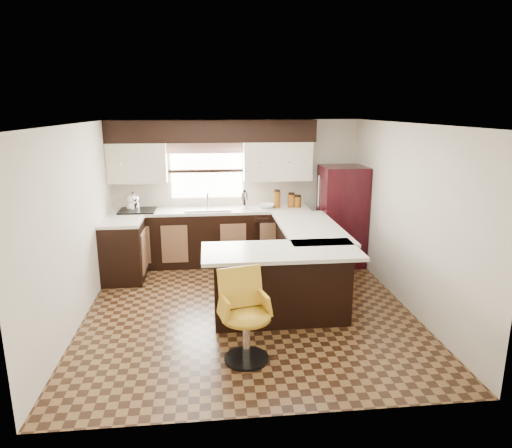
{
  "coord_description": "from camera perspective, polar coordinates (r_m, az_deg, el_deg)",
  "views": [
    {
      "loc": [
        -0.5,
        -5.57,
        2.58
      ],
      "look_at": [
        0.15,
        0.45,
        1.04
      ],
      "focal_mm": 32.0,
      "sensor_mm": 36.0,
      "label": 1
    }
  ],
  "objects": [
    {
      "name": "base_cab_left",
      "position": [
        7.26,
        -16.23,
        -3.38
      ],
      "size": [
        0.6,
        0.7,
        0.9
      ],
      "primitive_type": "cube",
      "color": "black",
      "rests_on": "floor"
    },
    {
      "name": "upper_cab_left",
      "position": [
        7.72,
        -14.6,
        7.42
      ],
      "size": [
        0.94,
        0.35,
        0.64
      ],
      "primitive_type": "cube",
      "color": "beige",
      "rests_on": "wall_back"
    },
    {
      "name": "counter_pen_long",
      "position": [
        6.57,
        6.78,
        -0.44
      ],
      "size": [
        0.84,
        1.95,
        0.04
      ],
      "primitive_type": "cube",
      "color": "silver",
      "rests_on": "peninsula_long"
    },
    {
      "name": "counter_left",
      "position": [
        7.14,
        -16.49,
        0.24
      ],
      "size": [
        0.6,
        0.7,
        0.04
      ],
      "primitive_type": "cube",
      "color": "silver",
      "rests_on": "base_cab_left"
    },
    {
      "name": "canister_small",
      "position": [
        7.8,
        5.2,
        2.78
      ],
      "size": [
        0.13,
        0.13,
        0.18
      ],
      "primitive_type": "cylinder",
      "color": "brown",
      "rests_on": "counter_back"
    },
    {
      "name": "ceiling",
      "position": [
        5.59,
        -1.06,
        12.41
      ],
      "size": [
        4.4,
        4.4,
        0.0
      ],
      "primitive_type": "plane",
      "rotation": [
        3.14,
        0.0,
        0.0
      ],
      "color": "silver",
      "rests_on": "wall_back"
    },
    {
      "name": "percolator",
      "position": [
        7.64,
        -1.48,
        2.99
      ],
      "size": [
        0.13,
        0.13,
        0.28
      ],
      "primitive_type": "cylinder",
      "color": "silver",
      "rests_on": "counter_back"
    },
    {
      "name": "upper_cab_right",
      "position": [
        7.73,
        2.66,
        7.87
      ],
      "size": [
        1.14,
        0.35,
        0.64
      ],
      "primitive_type": "cube",
      "color": "beige",
      "rests_on": "wall_back"
    },
    {
      "name": "refrigerator",
      "position": [
        7.76,
        10.65,
        1.0
      ],
      "size": [
        0.71,
        0.68,
        1.66
      ],
      "primitive_type": "cube",
      "color": "black",
      "rests_on": "floor"
    },
    {
      "name": "canister_med",
      "position": [
        7.77,
        4.44,
        2.91
      ],
      "size": [
        0.13,
        0.13,
        0.22
      ],
      "primitive_type": "cylinder",
      "color": "brown",
      "rests_on": "counter_back"
    },
    {
      "name": "wall_back",
      "position": [
        7.91,
        -2.46,
        4.2
      ],
      "size": [
        4.4,
        0.0,
        4.4
      ],
      "primitive_type": "plane",
      "rotation": [
        1.57,
        0.0,
        0.0
      ],
      "color": "beige",
      "rests_on": "floor"
    },
    {
      "name": "mixing_bowl",
      "position": [
        7.7,
        1.26,
        2.27
      ],
      "size": [
        0.3,
        0.3,
        0.07
      ],
      "primitive_type": "imported",
      "rotation": [
        0.0,
        0.0,
        -0.05
      ],
      "color": "white",
      "rests_on": "counter_back"
    },
    {
      "name": "window_pane",
      "position": [
        7.82,
        -6.16,
        6.61
      ],
      "size": [
        1.2,
        0.02,
        0.9
      ],
      "primitive_type": "cube",
      "color": "white",
      "rests_on": "wall_back"
    },
    {
      "name": "base_cab_back",
      "position": [
        7.77,
        -5.57,
        -1.72
      ],
      "size": [
        3.3,
        0.6,
        0.9
      ],
      "primitive_type": "cube",
      "color": "black",
      "rests_on": "floor"
    },
    {
      "name": "canister_large",
      "position": [
        7.73,
        2.63,
        3.08
      ],
      "size": [
        0.12,
        0.12,
        0.28
      ],
      "primitive_type": "cylinder",
      "color": "brown",
      "rests_on": "counter_back"
    },
    {
      "name": "peninsula_return",
      "position": [
        5.71,
        3.14,
        -7.69
      ],
      "size": [
        1.65,
        0.6,
        0.9
      ],
      "primitive_type": "cube",
      "color": "black",
      "rests_on": "floor"
    },
    {
      "name": "wall_right",
      "position": [
        6.3,
        18.38,
        0.87
      ],
      "size": [
        0.0,
        4.4,
        4.4
      ],
      "primitive_type": "plane",
      "rotation": [
        1.57,
        0.0,
        -1.57
      ],
      "color": "beige",
      "rests_on": "floor"
    },
    {
      "name": "counter_pen_return",
      "position": [
        5.46,
        3.15,
        -3.44
      ],
      "size": [
        1.89,
        0.84,
        0.04
      ],
      "primitive_type": "cube",
      "color": "silver",
      "rests_on": "peninsula_return"
    },
    {
      "name": "wall_front",
      "position": [
        3.68,
        2.14,
        -7.83
      ],
      "size": [
        4.4,
        0.0,
        4.4
      ],
      "primitive_type": "plane",
      "rotation": [
        -1.57,
        0.0,
        0.0
      ],
      "color": "beige",
      "rests_on": "floor"
    },
    {
      "name": "counter_back",
      "position": [
        7.65,
        -5.66,
        1.68
      ],
      "size": [
        3.3,
        0.6,
        0.04
      ],
      "primitive_type": "cube",
      "color": "silver",
      "rests_on": "base_cab_back"
    },
    {
      "name": "floor",
      "position": [
        6.16,
        -0.96,
        -10.51
      ],
      "size": [
        4.4,
        4.4,
        0.0
      ],
      "primitive_type": "plane",
      "color": "#49301A",
      "rests_on": "ground"
    },
    {
      "name": "sink",
      "position": [
        7.62,
        -6.04,
        1.92
      ],
      "size": [
        0.75,
        0.45,
        0.03
      ],
      "primitive_type": "cube",
      "color": "#B2B2B7",
      "rests_on": "counter_back"
    },
    {
      "name": "valance",
      "position": [
        7.74,
        -6.24,
        9.44
      ],
      "size": [
        1.3,
        0.06,
        0.18
      ],
      "primitive_type": "cube",
      "color": "#D19B93",
      "rests_on": "wall_back"
    },
    {
      "name": "peninsula_long",
      "position": [
        6.7,
        6.24,
        -4.37
      ],
      "size": [
        0.6,
        1.95,
        0.9
      ],
      "primitive_type": "cube",
      "color": "black",
      "rests_on": "floor"
    },
    {
      "name": "bar_chair",
      "position": [
        4.8,
        -1.23,
        -11.65
      ],
      "size": [
        0.62,
        0.62,
        0.97
      ],
      "primitive_type": null,
      "rotation": [
        0.0,
        0.0,
        0.23
      ],
      "color": "gold",
      "rests_on": "floor"
    },
    {
      "name": "wall_left",
      "position": [
        5.96,
        -21.56,
        -0.16
      ],
      "size": [
        0.0,
        4.4,
        4.4
      ],
      "primitive_type": "plane",
      "rotation": [
        1.57,
        0.0,
        1.57
      ],
      "color": "beige",
      "rests_on": "floor"
    },
    {
      "name": "kettle",
      "position": [
        7.69,
        -15.11,
        2.81
      ],
      "size": [
        0.22,
        0.22,
        0.3
      ],
      "primitive_type": null,
      "color": "silver",
      "rests_on": "cooktop"
    },
    {
      "name": "dishwasher",
      "position": [
        7.57,
        2.05,
        -2.24
      ],
      "size": [
        0.58,
        0.03,
        0.78
      ],
      "primitive_type": "cube",
      "color": "black",
      "rests_on": "floor"
    },
    {
      "name": "soffit",
      "position": [
        7.6,
        -5.53,
        11.49
      ],
      "size": [
        3.4,
        0.35,
        0.36
      ],
      "primitive_type": "cube",
      "color": "black",
      "rests_on": "wall_back"
    },
    {
      "name": "cooktop",
      "position": [
        7.71,
        -14.62,
        1.65
      ],
      "size": [
        0.58,
        0.5,
        0.02
      ],
      "primitive_type": "cube",
      "color": "black",
      "rests_on": "counter_back"
    }
  ]
}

